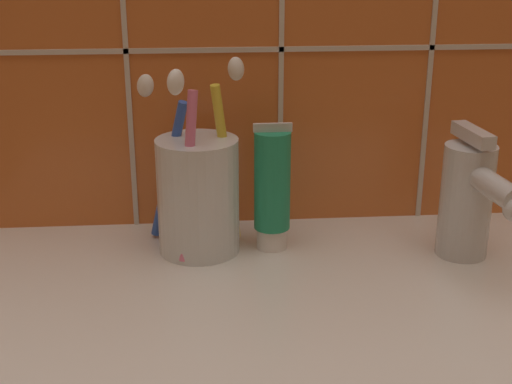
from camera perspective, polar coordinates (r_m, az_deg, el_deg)
name	(u,v)px	position (r cm, az deg, el deg)	size (l,w,h in cm)	color
sink_counter	(282,301)	(61.63, 2.10, -8.68)	(59.90, 32.64, 2.00)	silver
toothbrush_cup	(198,192)	(66.63, -4.68, -0.02)	(10.84, 9.05, 18.16)	silver
toothpaste_tube	(270,188)	(66.82, 1.10, 0.31)	(3.59, 3.42, 12.32)	white
sink_faucet	(470,197)	(67.66, 16.76, -0.39)	(4.75, 12.13, 12.24)	silver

